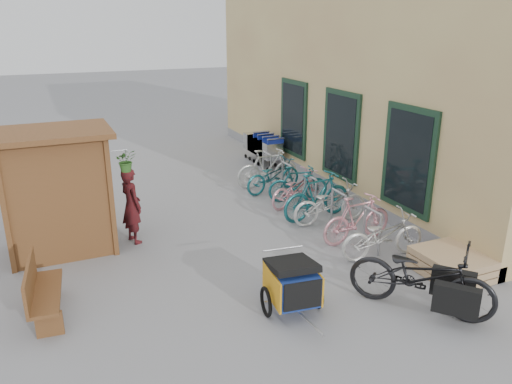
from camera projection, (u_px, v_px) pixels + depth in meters
name	position (u px, v px, depth m)	size (l,w,h in m)	color
ground	(264.00, 273.00, 8.96)	(80.00, 80.00, 0.00)	gray
building	(405.00, 50.00, 14.20)	(6.07, 13.00, 7.00)	#D8C37C
kiosk	(51.00, 175.00, 9.33)	(2.49, 1.65, 2.40)	brown
bike_rack	(310.00, 190.00, 11.74)	(0.05, 5.35, 0.86)	#A5A8AD
pallet_stack	(451.00, 264.00, 8.83)	(1.00, 1.20, 0.40)	tan
bench	(40.00, 290.00, 7.49)	(0.55, 1.45, 0.90)	brown
shopping_carts	(262.00, 145.00, 15.65)	(0.57, 1.90, 1.01)	silver
child_trailer	(292.00, 282.00, 7.64)	(0.95, 1.55, 0.90)	navy
cargo_bike	(423.00, 277.00, 7.63)	(1.99, 2.20, 1.16)	black
person_kiosk	(131.00, 205.00, 10.00)	(0.57, 0.38, 1.57)	maroon
bike_0	(383.00, 235.00, 9.41)	(0.60, 1.73, 0.91)	silver
bike_1	(357.00, 219.00, 10.09)	(0.47, 1.65, 0.99)	pink
bike_2	(330.00, 203.00, 11.04)	(0.62, 1.78, 0.94)	silver
bike_3	(317.00, 196.00, 11.27)	(0.51, 1.82, 1.09)	#1A6068
bike_4	(296.00, 188.00, 12.13)	(0.57, 1.63, 0.86)	pink
bike_5	(298.00, 184.00, 12.39)	(0.43, 1.52, 0.91)	#1A6068
bike_6	(273.00, 176.00, 13.09)	(0.59, 1.68, 0.89)	#1A6068
bike_7	(268.00, 168.00, 13.45)	(0.49, 1.75, 1.05)	silver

